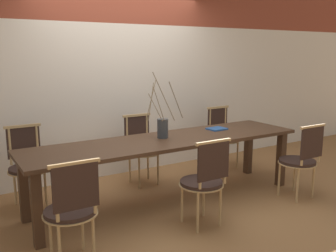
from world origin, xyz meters
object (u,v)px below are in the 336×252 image
(dining_table, at_px, (168,146))
(vase_centerpiece, at_px, (163,127))
(chair_near_center, at_px, (301,158))
(chair_far_center, at_px, (223,135))
(book_stack, at_px, (217,129))

(dining_table, height_order, vase_centerpiece, vase_centerpiece)
(chair_near_center, height_order, chair_far_center, same)
(chair_near_center, height_order, vase_centerpiece, vase_centerpiece)
(dining_table, relative_size, book_stack, 13.97)
(chair_near_center, distance_m, chair_far_center, 1.48)
(dining_table, distance_m, book_stack, 0.83)
(chair_far_center, relative_size, book_stack, 3.88)
(vase_centerpiece, bearing_deg, chair_near_center, -29.67)
(dining_table, bearing_deg, chair_far_center, 27.40)
(chair_far_center, bearing_deg, vase_centerpiece, 24.60)
(vase_centerpiece, xyz_separation_m, book_stack, (0.84, 0.05, -0.12))
(chair_far_center, xyz_separation_m, vase_centerpiece, (-1.46, -0.67, 0.39))
(chair_near_center, distance_m, vase_centerpiece, 1.69)
(dining_table, distance_m, vase_centerpiece, 0.23)
(book_stack, bearing_deg, chair_far_center, 44.94)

